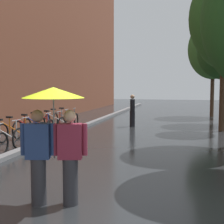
% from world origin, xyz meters
% --- Properties ---
extents(ground_plane, '(80.00, 80.00, 0.00)m').
position_xyz_m(ground_plane, '(0.00, 0.00, 0.00)').
color(ground_plane, '#26282B').
extents(kerb_strip, '(0.30, 36.00, 0.12)m').
position_xyz_m(kerb_strip, '(-3.20, 10.00, 0.06)').
color(kerb_strip, slate).
rests_on(kerb_strip, ground).
extents(street_tree_2, '(2.23, 2.23, 5.05)m').
position_xyz_m(street_tree_2, '(3.20, 9.87, 3.84)').
color(street_tree_2, '#473323').
rests_on(street_tree_2, ground).
extents(street_tree_3, '(2.66, 2.66, 5.34)m').
position_xyz_m(street_tree_3, '(3.41, 12.53, 3.82)').
color(street_tree_3, '#473323').
rests_on(street_tree_3, ground).
extents(street_tree_4, '(3.18, 3.18, 6.23)m').
position_xyz_m(street_tree_4, '(3.20, 16.45, 4.31)').
color(street_tree_4, '#473323').
rests_on(street_tree_4, ground).
extents(parked_bicycle_2, '(1.13, 0.77, 0.96)m').
position_xyz_m(parked_bicycle_2, '(-4.00, 4.13, 0.38)').
color(parked_bicycle_2, black).
rests_on(parked_bicycle_2, ground).
extents(parked_bicycle_3, '(1.13, 0.77, 0.96)m').
position_xyz_m(parked_bicycle_3, '(-4.12, 4.92, 0.38)').
color(parked_bicycle_3, black).
rests_on(parked_bicycle_3, ground).
extents(parked_bicycle_4, '(1.13, 0.78, 0.96)m').
position_xyz_m(parked_bicycle_4, '(-4.05, 5.82, 0.38)').
color(parked_bicycle_4, black).
rests_on(parked_bicycle_4, ground).
extents(parked_bicycle_5, '(1.09, 0.72, 0.96)m').
position_xyz_m(parked_bicycle_5, '(-4.10, 6.67, 0.38)').
color(parked_bicycle_5, black).
rests_on(parked_bicycle_5, ground).
extents(parked_bicycle_6, '(1.15, 0.81, 0.96)m').
position_xyz_m(parked_bicycle_6, '(-3.98, 7.62, 0.38)').
color(parked_bicycle_6, black).
rests_on(parked_bicycle_6, ground).
extents(parked_bicycle_7, '(1.10, 0.73, 0.96)m').
position_xyz_m(parked_bicycle_7, '(-4.10, 8.59, 0.38)').
color(parked_bicycle_7, black).
rests_on(parked_bicycle_7, ground).
extents(parked_bicycle_8, '(1.15, 0.82, 0.96)m').
position_xyz_m(parked_bicycle_8, '(-4.01, 9.38, 0.38)').
color(parked_bicycle_8, black).
rests_on(parked_bicycle_8, ground).
extents(couple_under_umbrella, '(1.10, 1.05, 2.01)m').
position_xyz_m(couple_under_umbrella, '(-0.48, 0.03, 1.31)').
color(couple_under_umbrella, '#2D2D33').
rests_on(couple_under_umbrella, ground).
extents(pedestrian_walking_midground, '(0.30, 0.58, 1.58)m').
position_xyz_m(pedestrian_walking_midground, '(-0.94, 10.44, 0.80)').
color(pedestrian_walking_midground, black).
rests_on(pedestrian_walking_midground, ground).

